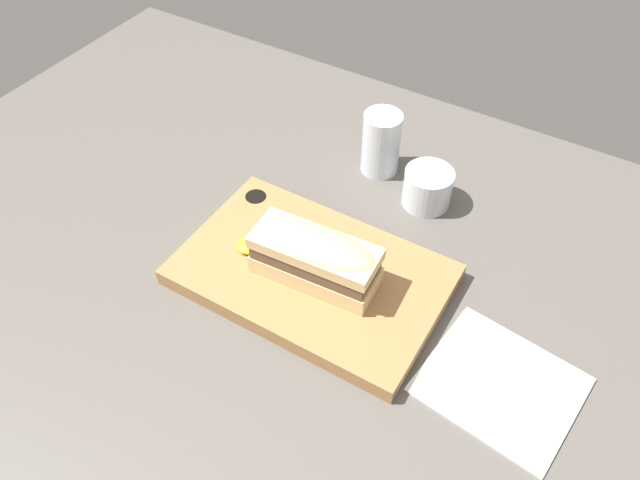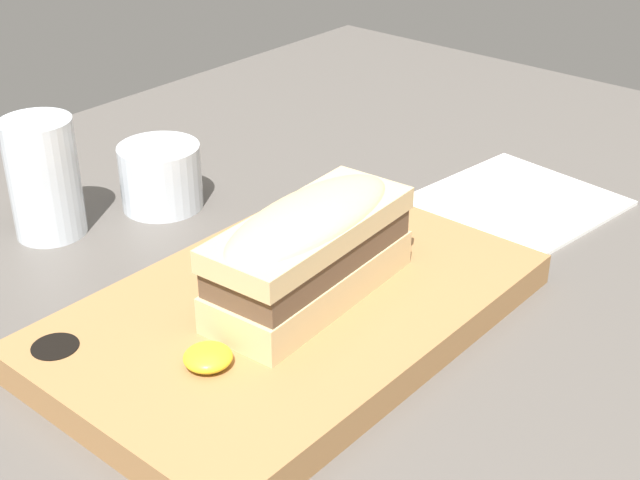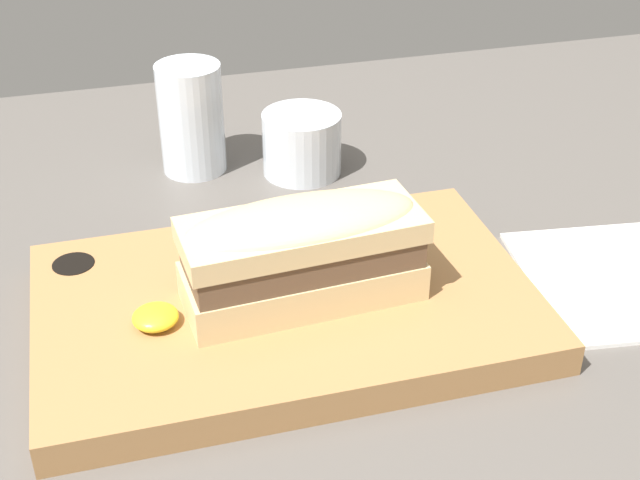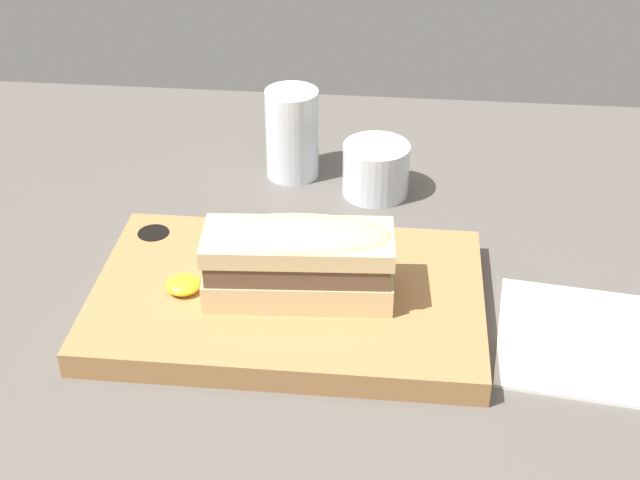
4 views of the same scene
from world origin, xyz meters
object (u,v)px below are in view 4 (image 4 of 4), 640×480
(wine_glass, at_px, (376,171))
(napkin, at_px, (599,343))
(sandwich, at_px, (298,257))
(water_glass, at_px, (295,139))
(serving_board, at_px, (287,300))

(wine_glass, height_order, napkin, wine_glass)
(sandwich, distance_m, water_glass, 0.29)
(serving_board, bearing_deg, napkin, -4.14)
(sandwich, bearing_deg, water_glass, 97.77)
(sandwich, distance_m, napkin, 0.30)
(serving_board, relative_size, sandwich, 2.08)
(sandwich, bearing_deg, napkin, -3.09)
(sandwich, xyz_separation_m, water_glass, (-0.04, 0.29, -0.02))
(sandwich, height_order, napkin, sandwich)
(serving_board, xyz_separation_m, wine_glass, (0.08, 0.24, 0.02))
(water_glass, distance_m, napkin, 0.45)
(wine_glass, relative_size, napkin, 0.39)
(water_glass, xyz_separation_m, napkin, (0.33, -0.30, -0.05))
(serving_board, distance_m, napkin, 0.30)
(water_glass, bearing_deg, serving_board, -84.64)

